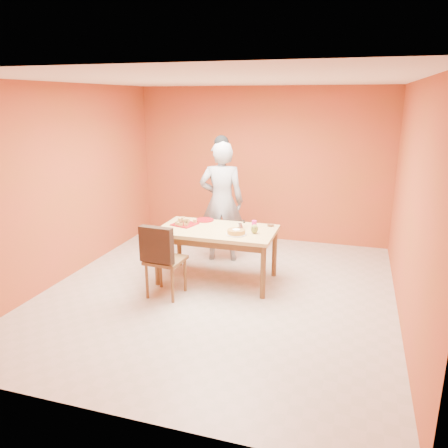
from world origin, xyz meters
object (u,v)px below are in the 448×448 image
(pastry_platter, at_px, (185,224))
(sponge_cake, at_px, (236,232))
(person, at_px, (222,202))
(egg_ornament, at_px, (254,229))
(dining_table, at_px, (217,235))
(checker_tin, at_px, (271,225))
(magenta_glass, at_px, (254,224))
(red_dinner_plate, at_px, (205,220))
(dining_chair, at_px, (165,259))

(pastry_platter, relative_size, sponge_cake, 1.27)
(person, bearing_deg, egg_ornament, 116.44)
(dining_table, height_order, pastry_platter, pastry_platter)
(dining_table, bearing_deg, checker_tin, 26.60)
(egg_ornament, xyz_separation_m, magenta_glass, (-0.07, 0.27, -0.01))
(sponge_cake, height_order, checker_tin, sponge_cake)
(red_dinner_plate, bearing_deg, dining_table, -48.81)
(dining_table, relative_size, checker_tin, 17.28)
(dining_table, relative_size, red_dinner_plate, 5.90)
(magenta_glass, xyz_separation_m, checker_tin, (0.21, 0.13, -0.04))
(dining_table, bearing_deg, dining_chair, -125.90)
(sponge_cake, relative_size, checker_tin, 2.57)
(pastry_platter, xyz_separation_m, red_dinner_plate, (0.19, 0.29, -0.00))
(checker_tin, bearing_deg, red_dinner_plate, 179.45)
(dining_chair, relative_size, person, 0.52)
(person, relative_size, red_dinner_plate, 6.93)
(dining_table, height_order, checker_tin, checker_tin)
(person, relative_size, pastry_platter, 6.25)
(person, bearing_deg, sponge_cake, 104.03)
(dining_chair, bearing_deg, sponge_cake, 35.06)
(checker_tin, bearing_deg, dining_table, -153.40)
(magenta_glass, relative_size, checker_tin, 1.07)
(pastry_platter, relative_size, magenta_glass, 3.05)
(dining_chair, xyz_separation_m, egg_ornament, (1.03, 0.62, 0.31))
(pastry_platter, height_order, checker_tin, checker_tin)
(sponge_cake, bearing_deg, person, 117.16)
(dining_chair, bearing_deg, checker_tin, 44.48)
(pastry_platter, bearing_deg, person, 68.53)
(person, height_order, checker_tin, person)
(dining_table, bearing_deg, egg_ornament, -5.86)
(pastry_platter, xyz_separation_m, sponge_cake, (0.82, -0.23, 0.03))
(checker_tin, bearing_deg, dining_chair, -139.02)
(pastry_platter, bearing_deg, dining_table, -6.39)
(person, distance_m, pastry_platter, 0.85)
(pastry_platter, bearing_deg, red_dinner_plate, 56.54)
(dining_table, xyz_separation_m, egg_ornament, (0.54, -0.06, 0.16))
(dining_table, relative_size, magenta_glass, 16.20)
(dining_table, xyz_separation_m, person, (-0.19, 0.83, 0.27))
(dining_table, height_order, egg_ornament, egg_ornament)
(dining_chair, xyz_separation_m, person, (0.29, 1.51, 0.43))
(dining_table, height_order, person, person)
(dining_table, height_order, sponge_cake, sponge_cake)
(dining_table, distance_m, dining_chair, 0.85)
(magenta_glass, bearing_deg, checker_tin, 32.46)
(pastry_platter, xyz_separation_m, magenta_glass, (0.97, 0.15, 0.04))
(dining_chair, bearing_deg, red_dinner_plate, 83.44)
(sponge_cake, bearing_deg, egg_ornament, 29.06)
(person, distance_m, red_dinner_plate, 0.53)
(sponge_cake, xyz_separation_m, magenta_glass, (0.15, 0.39, 0.01))
(dining_table, distance_m, red_dinner_plate, 0.48)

